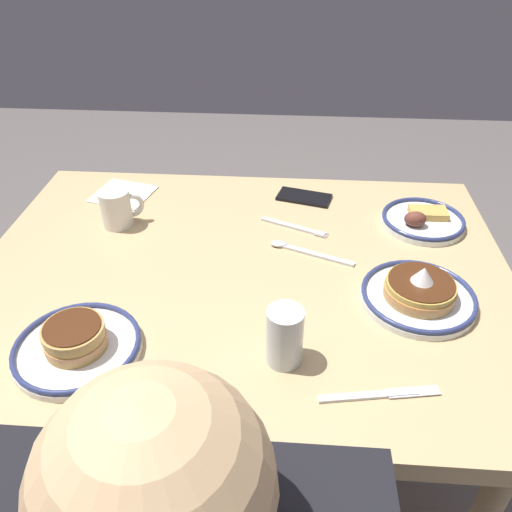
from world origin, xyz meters
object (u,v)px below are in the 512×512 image
(cell_phone, at_px, (304,197))
(butter_knife, at_px, (379,395))
(fork_near, at_px, (294,227))
(fork_far, at_px, (193,403))
(plate_center_pancakes, at_px, (419,293))
(paper_napkin, at_px, (123,194))
(drinking_glass, at_px, (284,339))
(tea_spoon, at_px, (300,250))
(coffee_mug, at_px, (117,208))
(plate_near_main, at_px, (422,220))
(plate_far_companion, at_px, (77,344))

(cell_phone, height_order, butter_knife, cell_phone)
(fork_near, relative_size, fork_far, 0.85)
(plate_center_pancakes, bearing_deg, paper_napkin, -28.79)
(drinking_glass, distance_m, paper_napkin, 0.75)
(butter_knife, relative_size, tea_spoon, 1.07)
(coffee_mug, height_order, paper_napkin, coffee_mug)
(fork_near, bearing_deg, paper_napkin, -16.24)
(paper_napkin, xyz_separation_m, fork_far, (-0.32, 0.70, 0.00))
(fork_far, bearing_deg, plate_near_main, -129.09)
(plate_center_pancakes, height_order, paper_napkin, plate_center_pancakes)
(plate_near_main, distance_m, tea_spoon, 0.34)
(plate_center_pancakes, height_order, coffee_mug, coffee_mug)
(plate_near_main, relative_size, plate_far_companion, 0.89)
(plate_near_main, bearing_deg, cell_phone, -21.56)
(butter_knife, bearing_deg, tea_spoon, -72.17)
(plate_near_main, height_order, paper_napkin, plate_near_main)
(paper_napkin, bearing_deg, plate_far_companion, 98.28)
(plate_center_pancakes, relative_size, coffee_mug, 2.25)
(cell_phone, bearing_deg, plate_center_pancakes, 133.72)
(fork_near, height_order, butter_knife, same)
(plate_center_pancakes, distance_m, coffee_mug, 0.74)
(plate_near_main, distance_m, fork_far, 0.76)
(plate_far_companion, bearing_deg, paper_napkin, -81.72)
(fork_near, distance_m, fork_far, 0.58)
(fork_far, height_order, tea_spoon, tea_spoon)
(plate_far_companion, relative_size, cell_phone, 1.62)
(paper_napkin, distance_m, fork_far, 0.76)
(plate_near_main, relative_size, coffee_mug, 1.98)
(paper_napkin, xyz_separation_m, fork_near, (-0.48, 0.14, 0.00))
(cell_phone, bearing_deg, paper_napkin, 16.35)
(plate_near_main, xyz_separation_m, paper_napkin, (0.80, -0.10, -0.01))
(plate_far_companion, relative_size, tea_spoon, 1.19)
(paper_napkin, height_order, fork_far, fork_far)
(plate_near_main, bearing_deg, tea_spoon, 24.30)
(plate_far_companion, bearing_deg, drinking_glass, -178.49)
(plate_center_pancakes, relative_size, fork_far, 1.18)
(plate_near_main, distance_m, plate_far_companion, 0.87)
(plate_far_companion, relative_size, drinking_glass, 2.04)
(fork_far, xyz_separation_m, tea_spoon, (-0.18, -0.45, 0.00))
(coffee_mug, bearing_deg, fork_far, 117.46)
(fork_near, xyz_separation_m, tea_spoon, (-0.01, 0.10, 0.00))
(drinking_glass, height_order, fork_far, drinking_glass)
(coffee_mug, xyz_separation_m, cell_phone, (-0.47, -0.17, -0.04))
(coffee_mug, relative_size, drinking_glass, 0.92)
(plate_near_main, relative_size, fork_far, 1.04)
(coffee_mug, xyz_separation_m, butter_knife, (-0.59, 0.50, -0.05))
(cell_phone, bearing_deg, fork_near, 95.38)
(plate_center_pancakes, relative_size, butter_knife, 1.13)
(coffee_mug, bearing_deg, plate_near_main, -176.19)
(fork_far, bearing_deg, plate_center_pancakes, -145.13)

